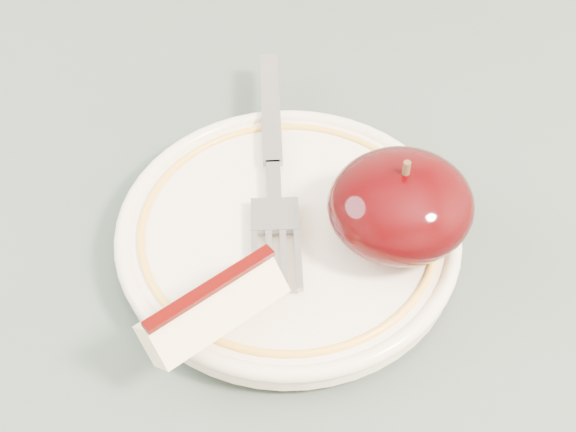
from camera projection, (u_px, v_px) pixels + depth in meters
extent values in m
cylinder|color=brown|center=(510.00, 212.00, 1.01)|extent=(0.05, 0.05, 0.71)
cylinder|color=#EBE2C5|center=(288.00, 244.00, 0.46)|extent=(0.11, 0.11, 0.01)
cylinder|color=#EBE2C5|center=(288.00, 234.00, 0.46)|extent=(0.19, 0.19, 0.01)
torus|color=#EBE2C5|center=(288.00, 229.00, 0.45)|extent=(0.20, 0.20, 0.01)
torus|color=gold|center=(288.00, 227.00, 0.45)|extent=(0.17, 0.17, 0.00)
ellipsoid|color=black|center=(401.00, 205.00, 0.43)|extent=(0.08, 0.08, 0.05)
cylinder|color=#472D19|center=(406.00, 170.00, 0.41)|extent=(0.00, 0.00, 0.01)
cube|color=#F5E7B4|center=(213.00, 308.00, 0.40)|extent=(0.08, 0.06, 0.03)
cube|color=#370301|center=(210.00, 288.00, 0.38)|extent=(0.07, 0.04, 0.00)
cube|color=gray|center=(271.00, 107.00, 0.51)|extent=(0.03, 0.10, 0.00)
cube|color=gray|center=(274.00, 181.00, 0.47)|extent=(0.01, 0.03, 0.00)
cube|color=gray|center=(275.00, 215.00, 0.45)|extent=(0.03, 0.03, 0.00)
cube|color=gray|center=(298.00, 259.00, 0.43)|extent=(0.01, 0.04, 0.00)
cube|color=gray|center=(284.00, 259.00, 0.43)|extent=(0.01, 0.04, 0.00)
cube|color=gray|center=(269.00, 260.00, 0.43)|extent=(0.01, 0.04, 0.00)
cube|color=gray|center=(255.00, 260.00, 0.43)|extent=(0.01, 0.04, 0.00)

